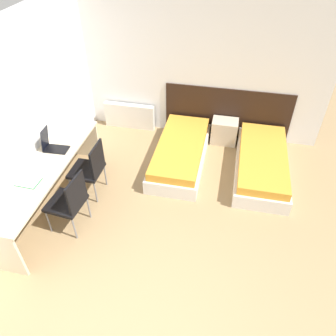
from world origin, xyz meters
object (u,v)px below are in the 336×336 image
Objects in this scene: chair_near_laptop at (90,167)px; chair_near_notebook at (69,200)px; bed_near_window at (180,153)px; nightstand at (224,131)px; bed_near_door at (262,163)px; laptop at (52,145)px.

chair_near_laptop is 1.00× the size of chair_near_notebook.
nightstand is (0.72, 0.80, 0.04)m from bed_near_window.
nightstand is 0.51× the size of chair_near_notebook.
bed_near_door is 2.05× the size of chair_near_laptop.
bed_near_window is at bearing 180.00° from bed_near_door.
chair_near_notebook is at bearing -55.89° from laptop.
chair_near_notebook is 2.56× the size of laptop.
chair_near_notebook reaches higher than bed_near_window.
laptop is (-3.24, -1.07, 0.65)m from bed_near_door.
bed_near_window is 1.68m from chair_near_laptop.
bed_near_window is 2.19m from laptop.
chair_near_notebook is (-1.24, -1.82, 0.33)m from bed_near_window.
bed_near_window is 1.00× the size of bed_near_door.
nightstand is at bearing 131.89° from bed_near_door.
laptop is (-0.57, 0.76, 0.32)m from chair_near_notebook.
chair_near_laptop reaches higher than bed_near_door.
laptop reaches higher than chair_near_laptop.
chair_near_laptop is (-1.24, -1.09, 0.33)m from bed_near_window.
bed_near_window and bed_near_door have the same top height.
bed_near_door is 5.24× the size of laptop.
bed_near_window is 1.44m from bed_near_door.
bed_near_window is at bearing -131.89° from nightstand.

